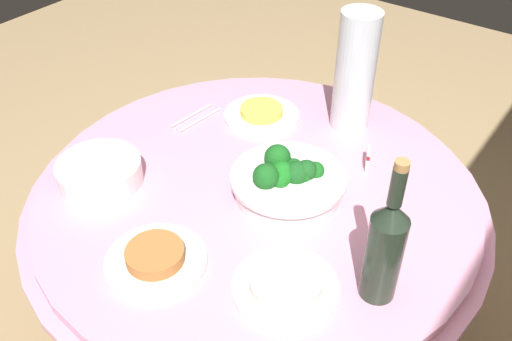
{
  "coord_description": "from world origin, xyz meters",
  "views": [
    {
      "loc": [
        0.86,
        0.64,
        1.65
      ],
      "look_at": [
        0.0,
        0.0,
        0.79
      ],
      "focal_mm": 39.32,
      "sensor_mm": 36.0,
      "label": 1
    }
  ],
  "objects_px": {
    "wine_bottle": "(385,248)",
    "decorative_fruit_vase": "(354,79)",
    "label_placard_front": "(368,157)",
    "food_plate_fried_egg": "(261,114)",
    "serving_tongs": "(194,119)",
    "food_plate_peanuts": "(156,258)",
    "broccoli_bowl": "(287,181)",
    "plate_stack": "(100,172)",
    "food_plate_rice": "(285,284)"
  },
  "relations": [
    {
      "from": "decorative_fruit_vase",
      "to": "serving_tongs",
      "type": "height_order",
      "value": "decorative_fruit_vase"
    },
    {
      "from": "food_plate_rice",
      "to": "wine_bottle",
      "type": "bearing_deg",
      "value": 124.91
    },
    {
      "from": "wine_bottle",
      "to": "decorative_fruit_vase",
      "type": "distance_m",
      "value": 0.61
    },
    {
      "from": "label_placard_front",
      "to": "serving_tongs",
      "type": "bearing_deg",
      "value": -78.52
    },
    {
      "from": "wine_bottle",
      "to": "food_plate_rice",
      "type": "height_order",
      "value": "wine_bottle"
    },
    {
      "from": "serving_tongs",
      "to": "label_placard_front",
      "type": "height_order",
      "value": "label_placard_front"
    },
    {
      "from": "broccoli_bowl",
      "to": "plate_stack",
      "type": "bearing_deg",
      "value": -59.59
    },
    {
      "from": "decorative_fruit_vase",
      "to": "serving_tongs",
      "type": "bearing_deg",
      "value": -56.06
    },
    {
      "from": "plate_stack",
      "to": "food_plate_rice",
      "type": "distance_m",
      "value": 0.57
    },
    {
      "from": "wine_bottle",
      "to": "food_plate_rice",
      "type": "distance_m",
      "value": 0.22
    },
    {
      "from": "broccoli_bowl",
      "to": "label_placard_front",
      "type": "bearing_deg",
      "value": 154.0
    },
    {
      "from": "food_plate_fried_egg",
      "to": "label_placard_front",
      "type": "bearing_deg",
      "value": 85.8
    },
    {
      "from": "plate_stack",
      "to": "serving_tongs",
      "type": "relative_size",
      "value": 1.25
    },
    {
      "from": "decorative_fruit_vase",
      "to": "food_plate_peanuts",
      "type": "relative_size",
      "value": 1.55
    },
    {
      "from": "decorative_fruit_vase",
      "to": "food_plate_rice",
      "type": "xyz_separation_m",
      "value": [
        0.61,
        0.19,
        -0.13
      ]
    },
    {
      "from": "serving_tongs",
      "to": "food_plate_peanuts",
      "type": "distance_m",
      "value": 0.56
    },
    {
      "from": "serving_tongs",
      "to": "wine_bottle",
      "type": "bearing_deg",
      "value": 70.73
    },
    {
      "from": "food_plate_peanuts",
      "to": "wine_bottle",
      "type": "bearing_deg",
      "value": 117.13
    },
    {
      "from": "broccoli_bowl",
      "to": "serving_tongs",
      "type": "relative_size",
      "value": 1.67
    },
    {
      "from": "broccoli_bowl",
      "to": "serving_tongs",
      "type": "bearing_deg",
      "value": -105.53
    },
    {
      "from": "plate_stack",
      "to": "serving_tongs",
      "type": "height_order",
      "value": "plate_stack"
    },
    {
      "from": "food_plate_rice",
      "to": "label_placard_front",
      "type": "relative_size",
      "value": 4.0
    },
    {
      "from": "broccoli_bowl",
      "to": "wine_bottle",
      "type": "bearing_deg",
      "value": 66.16
    },
    {
      "from": "serving_tongs",
      "to": "food_plate_fried_egg",
      "type": "height_order",
      "value": "food_plate_fried_egg"
    },
    {
      "from": "plate_stack",
      "to": "food_plate_peanuts",
      "type": "relative_size",
      "value": 0.95
    },
    {
      "from": "decorative_fruit_vase",
      "to": "food_plate_fried_egg",
      "type": "height_order",
      "value": "decorative_fruit_vase"
    },
    {
      "from": "serving_tongs",
      "to": "food_plate_rice",
      "type": "xyz_separation_m",
      "value": [
        0.36,
        0.57,
        0.01
      ]
    },
    {
      "from": "wine_bottle",
      "to": "label_placard_front",
      "type": "bearing_deg",
      "value": -149.45
    },
    {
      "from": "wine_bottle",
      "to": "food_plate_rice",
      "type": "relative_size",
      "value": 1.53
    },
    {
      "from": "wine_bottle",
      "to": "food_plate_peanuts",
      "type": "height_order",
      "value": "wine_bottle"
    },
    {
      "from": "wine_bottle",
      "to": "food_plate_peanuts",
      "type": "relative_size",
      "value": 1.53
    },
    {
      "from": "broccoli_bowl",
      "to": "decorative_fruit_vase",
      "type": "bearing_deg",
      "value": -175.23
    },
    {
      "from": "broccoli_bowl",
      "to": "food_plate_peanuts",
      "type": "height_order",
      "value": "broccoli_bowl"
    },
    {
      "from": "decorative_fruit_vase",
      "to": "food_plate_fried_egg",
      "type": "xyz_separation_m",
      "value": [
        0.12,
        -0.22,
        -0.14
      ]
    },
    {
      "from": "plate_stack",
      "to": "wine_bottle",
      "type": "bearing_deg",
      "value": 97.76
    },
    {
      "from": "food_plate_fried_egg",
      "to": "decorative_fruit_vase",
      "type": "bearing_deg",
      "value": 118.57
    },
    {
      "from": "plate_stack",
      "to": "wine_bottle",
      "type": "height_order",
      "value": "wine_bottle"
    },
    {
      "from": "plate_stack",
      "to": "food_plate_rice",
      "type": "bearing_deg",
      "value": 89.18
    },
    {
      "from": "broccoli_bowl",
      "to": "decorative_fruit_vase",
      "type": "height_order",
      "value": "decorative_fruit_vase"
    },
    {
      "from": "plate_stack",
      "to": "broccoli_bowl",
      "type": "bearing_deg",
      "value": 120.41
    },
    {
      "from": "label_placard_front",
      "to": "food_plate_peanuts",
      "type": "bearing_deg",
      "value": -19.85
    },
    {
      "from": "plate_stack",
      "to": "wine_bottle",
      "type": "relative_size",
      "value": 0.62
    },
    {
      "from": "label_placard_front",
      "to": "plate_stack",
      "type": "bearing_deg",
      "value": -48.34
    },
    {
      "from": "broccoli_bowl",
      "to": "label_placard_front",
      "type": "height_order",
      "value": "broccoli_bowl"
    },
    {
      "from": "wine_bottle",
      "to": "decorative_fruit_vase",
      "type": "bearing_deg",
      "value": -145.55
    },
    {
      "from": "broccoli_bowl",
      "to": "label_placard_front",
      "type": "xyz_separation_m",
      "value": [
        -0.22,
        0.11,
        -0.01
      ]
    },
    {
      "from": "label_placard_front",
      "to": "broccoli_bowl",
      "type": "bearing_deg",
      "value": -26.0
    },
    {
      "from": "wine_bottle",
      "to": "food_plate_fried_egg",
      "type": "relative_size",
      "value": 1.53
    },
    {
      "from": "plate_stack",
      "to": "wine_bottle",
      "type": "xyz_separation_m",
      "value": [
        -0.1,
        0.72,
        0.1
      ]
    },
    {
      "from": "broccoli_bowl",
      "to": "serving_tongs",
      "type": "xyz_separation_m",
      "value": [
        -0.11,
        -0.41,
        -0.04
      ]
    }
  ]
}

